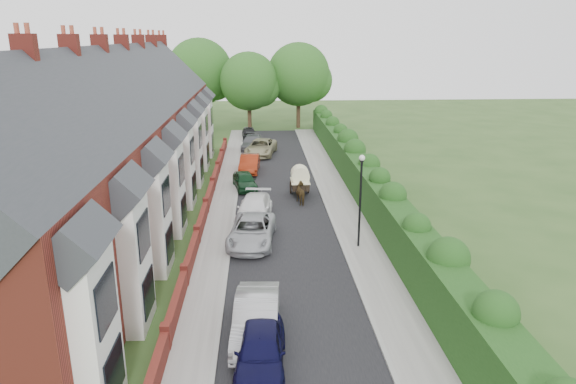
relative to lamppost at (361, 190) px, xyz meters
name	(u,v)px	position (x,y,z in m)	size (l,w,h in m)	color
ground	(302,284)	(-3.40, -4.00, -3.30)	(140.00, 140.00, 0.00)	#2D4C1E
road	(281,208)	(-3.90, 7.00, -3.29)	(6.00, 58.00, 0.02)	black
pavement_hedge_side	(342,206)	(0.20, 7.00, -3.24)	(2.20, 58.00, 0.12)	gray
pavement_house_side	(223,208)	(-7.75, 7.00, -3.24)	(1.70, 58.00, 0.12)	gray
kerb_hedge_side	(326,206)	(-0.85, 7.00, -3.23)	(0.18, 58.00, 0.13)	#979791
kerb_house_side	(235,208)	(-6.95, 7.00, -3.23)	(0.18, 58.00, 0.13)	#979791
hedge	(369,183)	(2.00, 7.00, -1.70)	(2.10, 58.00, 2.85)	#163A12
terrace_row	(112,147)	(-14.27, 5.98, 1.18)	(9.05, 40.50, 11.50)	maroon
garden_wall_row	(206,207)	(-8.75, 6.00, -2.84)	(0.35, 40.35, 1.10)	maroon
lamppost	(361,190)	(0.00, 0.00, 0.00)	(0.32, 0.32, 5.16)	black
tree_far_left	(252,83)	(-6.05, 36.08, 2.41)	(7.14, 6.80, 9.29)	#332316
tree_far_right	(302,76)	(-0.01, 38.08, 3.02)	(7.98, 7.60, 10.31)	#332316
tree_far_back	(203,73)	(-11.99, 39.08, 3.32)	(8.40, 8.00, 10.82)	#332316
car_navy	(261,350)	(-5.33, -10.20, -2.57)	(1.71, 4.25, 1.45)	black
car_silver_a	(256,318)	(-5.47, -8.20, -2.51)	(1.66, 4.75, 1.57)	#9A9A9E
car_silver_b	(252,231)	(-5.75, 1.00, -2.58)	(2.38, 5.15, 1.43)	#A7A9AE
car_white	(254,209)	(-5.67, 4.83, -2.59)	(1.98, 4.88, 1.41)	white
car_green	(245,181)	(-6.40, 11.53, -2.65)	(1.53, 3.79, 1.29)	black
car_red	(249,164)	(-6.13, 16.53, -2.58)	(1.53, 4.38, 1.44)	maroon
car_beige	(261,147)	(-5.13, 22.90, -2.54)	(2.50, 5.42, 1.51)	tan
car_grey	(252,143)	(-5.99, 25.40, -2.59)	(1.99, 4.90, 1.42)	#505357
car_black	(249,133)	(-6.40, 31.00, -2.64)	(1.55, 3.86, 1.31)	black
horse	(302,193)	(-2.41, 7.86, -2.58)	(0.77, 1.69, 1.43)	#443218
horse_cart	(300,179)	(-2.41, 9.68, -2.05)	(1.37, 3.03, 2.18)	black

